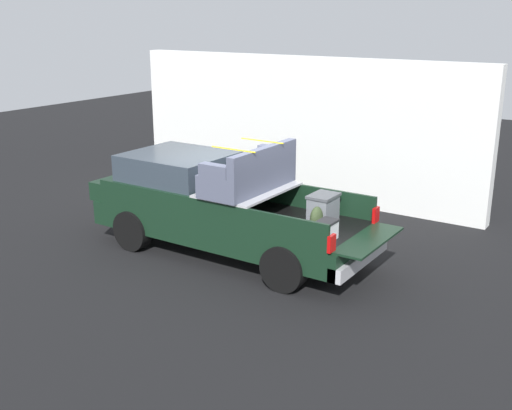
# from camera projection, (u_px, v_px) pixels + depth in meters

# --- Properties ---
(ground_plane) EXTENTS (40.00, 40.00, 0.00)m
(ground_plane) POSITION_uv_depth(u_px,v_px,m) (231.00, 253.00, 12.26)
(ground_plane) COLOR black
(pickup_truck) EXTENTS (6.05, 2.07, 2.23)m
(pickup_truck) POSITION_uv_depth(u_px,v_px,m) (215.00, 204.00, 12.17)
(pickup_truck) COLOR black
(pickup_truck) RESTS_ON ground_plane
(building_facade) EXTENTS (9.61, 0.36, 3.53)m
(building_facade) POSITION_uv_depth(u_px,v_px,m) (299.00, 127.00, 15.76)
(building_facade) COLOR white
(building_facade) RESTS_ON ground_plane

